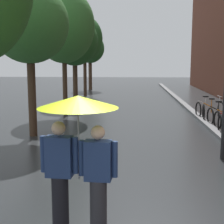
% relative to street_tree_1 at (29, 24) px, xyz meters
% --- Properties ---
extents(kerb_strip, '(0.30, 36.00, 0.12)m').
position_rel_street_tree_1_xyz_m(kerb_strip, '(6.25, 3.59, -3.60)').
color(kerb_strip, slate).
rests_on(kerb_strip, ground).
extents(street_tree_1, '(2.54, 2.54, 4.96)m').
position_rel_street_tree_1_xyz_m(street_tree_1, '(0.00, 0.00, 0.00)').
color(street_tree_1, '#473323').
rests_on(street_tree_1, ground).
extents(street_tree_2, '(2.74, 2.74, 5.60)m').
position_rel_street_tree_1_xyz_m(street_tree_2, '(0.34, 4.15, 0.30)').
color(street_tree_2, '#473323').
rests_on(street_tree_2, ground).
extents(street_tree_3, '(2.60, 2.60, 4.85)m').
position_rel_street_tree_1_xyz_m(street_tree_3, '(0.21, 7.93, -0.18)').
color(street_tree_3, '#473323').
rests_on(street_tree_3, ground).
extents(street_tree_4, '(2.40, 2.40, 5.31)m').
position_rel_street_tree_1_xyz_m(street_tree_4, '(0.27, 11.90, 0.14)').
color(street_tree_4, '#473323').
rests_on(street_tree_4, ground).
extents(street_tree_5, '(2.28, 2.28, 4.47)m').
position_rel_street_tree_1_xyz_m(street_tree_5, '(0.13, 16.30, -0.39)').
color(street_tree_5, '#473323').
rests_on(street_tree_5, ground).
extents(parked_bicycle_6, '(1.16, 0.83, 0.96)m').
position_rel_street_tree_1_xyz_m(parked_bicycle_6, '(6.88, 2.12, -3.28)').
color(parked_bicycle_6, black).
rests_on(parked_bicycle_6, ground).
extents(parked_bicycle_7, '(1.16, 0.83, 0.96)m').
position_rel_street_tree_1_xyz_m(parked_bicycle_7, '(6.82, 2.95, -3.28)').
color(parked_bicycle_7, black).
rests_on(parked_bicycle_7, ground).
extents(parked_bicycle_8, '(1.16, 0.84, 0.96)m').
position_rel_street_tree_1_xyz_m(parked_bicycle_8, '(6.76, 3.82, -3.28)').
color(parked_bicycle_8, black).
rests_on(parked_bicycle_8, ground).
extents(couple_under_umbrella, '(1.20, 1.20, 2.07)m').
position_rel_street_tree_1_xyz_m(couple_under_umbrella, '(2.45, -6.18, -2.24)').
color(couple_under_umbrella, black).
rests_on(couple_under_umbrella, ground).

